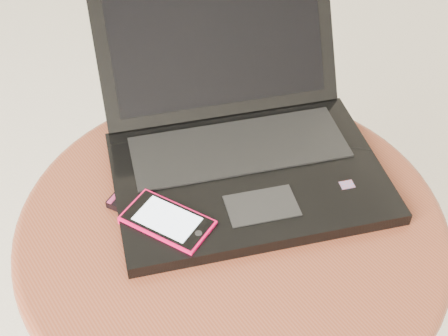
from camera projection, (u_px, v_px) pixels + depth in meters
table at (231, 263)px, 0.89m from camera, size 0.58×0.58×0.46m
laptop at (239, 135)px, 0.88m from camera, size 0.47×0.48×0.22m
phone_black at (159, 205)px, 0.83m from camera, size 0.12×0.14×0.01m
phone_pink at (168, 222)px, 0.79m from camera, size 0.10×0.13×0.01m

